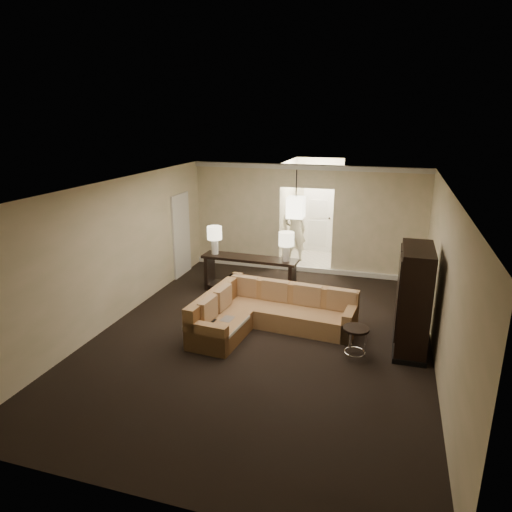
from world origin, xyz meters
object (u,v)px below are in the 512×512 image
(coffee_table, at_px, (217,330))
(console_table, at_px, (250,272))
(person, at_px, (295,228))
(sectional_sofa, at_px, (266,313))
(armoire, at_px, (413,302))
(drink_table, at_px, (356,336))

(coffee_table, bearing_deg, console_table, 93.40)
(coffee_table, distance_m, person, 5.22)
(sectional_sofa, bearing_deg, armoire, 4.62)
(drink_table, height_order, person, person)
(person, bearing_deg, coffee_table, 66.19)
(coffee_table, xyz_separation_m, console_table, (-0.14, 2.41, 0.32))
(armoire, bearing_deg, sectional_sofa, 179.67)
(sectional_sofa, relative_size, coffee_table, 2.82)
(sectional_sofa, xyz_separation_m, person, (-0.41, 4.47, 0.64))
(coffee_table, distance_m, console_table, 2.44)
(person, bearing_deg, drink_table, 92.70)
(coffee_table, height_order, drink_table, drink_table)
(drink_table, bearing_deg, console_table, 138.14)
(console_table, xyz_separation_m, person, (0.46, 2.74, 0.45))
(coffee_table, relative_size, armoire, 0.54)
(armoire, relative_size, person, 0.97)
(coffee_table, relative_size, drink_table, 1.82)
(coffee_table, relative_size, person, 0.52)
(armoire, height_order, person, person)
(coffee_table, height_order, console_table, console_table)
(sectional_sofa, relative_size, person, 1.48)
(armoire, xyz_separation_m, person, (-3.04, 4.49, 0.07))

